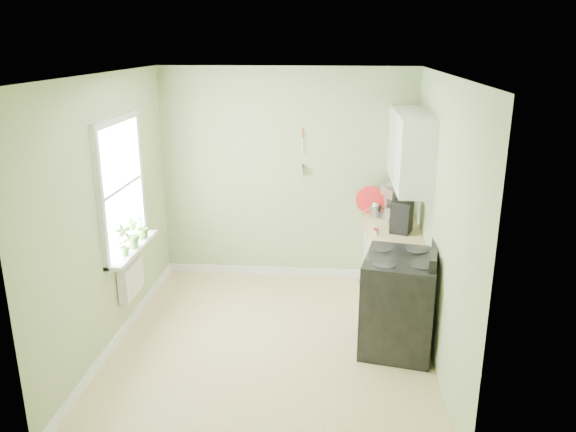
# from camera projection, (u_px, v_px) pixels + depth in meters

# --- Properties ---
(floor) EXTENTS (3.20, 3.60, 0.02)m
(floor) POSITION_uv_depth(u_px,v_px,m) (272.00, 344.00, 5.80)
(floor) COLOR tan
(floor) RESTS_ON ground
(ceiling) EXTENTS (3.20, 3.60, 0.02)m
(ceiling) POSITION_uv_depth(u_px,v_px,m) (269.00, 73.00, 4.98)
(ceiling) COLOR white
(ceiling) RESTS_ON wall_back
(wall_back) EXTENTS (3.20, 0.02, 2.70)m
(wall_back) POSITION_uv_depth(u_px,v_px,m) (287.00, 176.00, 7.11)
(wall_back) COLOR #A7BB7F
(wall_back) RESTS_ON floor
(wall_left) EXTENTS (0.02, 3.60, 2.70)m
(wall_left) POSITION_uv_depth(u_px,v_px,m) (108.00, 215.00, 5.52)
(wall_left) COLOR #A7BB7F
(wall_left) RESTS_ON floor
(wall_right) EXTENTS (0.02, 3.60, 2.70)m
(wall_right) POSITION_uv_depth(u_px,v_px,m) (441.00, 223.00, 5.26)
(wall_right) COLOR #A7BB7F
(wall_right) RESTS_ON floor
(base_cabinets) EXTENTS (0.60, 1.60, 0.87)m
(base_cabinets) POSITION_uv_depth(u_px,v_px,m) (392.00, 271.00, 6.51)
(base_cabinets) COLOR white
(base_cabinets) RESTS_ON floor
(countertop) EXTENTS (0.64, 1.60, 0.04)m
(countertop) POSITION_uv_depth(u_px,v_px,m) (394.00, 234.00, 6.37)
(countertop) COLOR #F0DB93
(countertop) RESTS_ON base_cabinets
(upper_cabinets) EXTENTS (0.35, 1.40, 0.80)m
(upper_cabinets) POSITION_uv_depth(u_px,v_px,m) (410.00, 149.00, 6.17)
(upper_cabinets) COLOR white
(upper_cabinets) RESTS_ON wall_right
(window) EXTENTS (0.06, 1.14, 1.44)m
(window) POSITION_uv_depth(u_px,v_px,m) (120.00, 187.00, 5.74)
(window) COLOR white
(window) RESTS_ON wall_left
(window_sill) EXTENTS (0.18, 1.14, 0.04)m
(window_sill) POSITION_uv_depth(u_px,v_px,m) (133.00, 249.00, 5.94)
(window_sill) COLOR white
(window_sill) RESTS_ON wall_left
(radiator) EXTENTS (0.12, 0.50, 0.35)m
(radiator) POSITION_uv_depth(u_px,v_px,m) (131.00, 279.00, 5.99)
(radiator) COLOR white
(radiator) RESTS_ON wall_left
(wall_utensils) EXTENTS (0.02, 0.14, 0.58)m
(wall_utensils) POSITION_uv_depth(u_px,v_px,m) (303.00, 160.00, 7.00)
(wall_utensils) COLOR #F0DB93
(wall_utensils) RESTS_ON wall_back
(stove) EXTENTS (0.84, 0.92, 1.11)m
(stove) POSITION_uv_depth(u_px,v_px,m) (399.00, 302.00, 5.59)
(stove) COLOR black
(stove) RESTS_ON floor
(stand_mixer) EXTENTS (0.32, 0.40, 0.44)m
(stand_mixer) POSITION_uv_depth(u_px,v_px,m) (391.00, 205.00, 6.77)
(stand_mixer) COLOR #B2B2B7
(stand_mixer) RESTS_ON countertop
(kettle) EXTENTS (0.20, 0.12, 0.20)m
(kettle) POSITION_uv_depth(u_px,v_px,m) (375.00, 210.00, 6.84)
(kettle) COLOR silver
(kettle) RESTS_ON countertop
(coffee_maker) EXTENTS (0.28, 0.29, 0.37)m
(coffee_maker) POSITION_uv_depth(u_px,v_px,m) (401.00, 217.00, 6.31)
(coffee_maker) COLOR black
(coffee_maker) RESTS_ON countertop
(red_tray) EXTENTS (0.35, 0.08, 0.34)m
(red_tray) POSITION_uv_depth(u_px,v_px,m) (370.00, 200.00, 7.02)
(red_tray) COLOR red
(red_tray) RESTS_ON countertop
(jar) EXTENTS (0.07, 0.07, 0.07)m
(jar) POSITION_uv_depth(u_px,v_px,m) (376.00, 232.00, 6.25)
(jar) COLOR #C0AC9C
(jar) RESTS_ON countertop
(plant_a) EXTENTS (0.21, 0.21, 0.34)m
(plant_a) POSITION_uv_depth(u_px,v_px,m) (123.00, 240.00, 5.64)
(plant_a) COLOR #3C6A26
(plant_a) RESTS_ON window_sill
(plant_b) EXTENTS (0.22, 0.22, 0.32)m
(plant_b) POSITION_uv_depth(u_px,v_px,m) (132.00, 233.00, 5.87)
(plant_b) COLOR #3C6A26
(plant_b) RESTS_ON window_sill
(plant_c) EXTENTS (0.16, 0.16, 0.27)m
(plant_c) POSITION_uv_depth(u_px,v_px,m) (142.00, 226.00, 6.17)
(plant_c) COLOR #3C6A26
(plant_c) RESTS_ON window_sill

